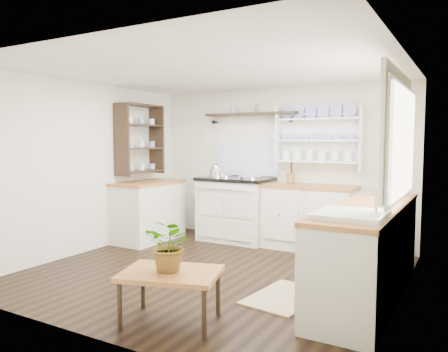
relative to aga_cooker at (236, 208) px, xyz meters
The scene contains 19 objects.
floor 1.73m from the aga_cooker, 70.64° to the right, with size 4.00×3.80×0.01m, color black.
wall_back 0.92m from the aga_cooker, 30.92° to the left, with size 4.00×0.02×2.30m, color beige.
wall_right 3.07m from the aga_cooker, 31.60° to the right, with size 0.02×3.80×2.30m, color beige.
wall_left 2.24m from the aga_cooker, 132.70° to the right, with size 0.02×3.80×2.30m, color beige.
ceiling 2.46m from the aga_cooker, 70.64° to the right, with size 4.00×3.80×0.01m, color white.
window 3.07m from the aga_cooker, 29.59° to the right, with size 0.08×1.55×1.22m.
aga_cooker is the anchor object (origin of this frame).
back_cabinets 1.15m from the aga_cooker, ahead, with size 1.27×0.63×0.90m.
right_cabinets 2.69m from the aga_cooker, 33.14° to the right, with size 0.62×2.43×0.90m.
belfast_sink 3.18m from the aga_cooker, 44.59° to the right, with size 0.55×0.60×0.45m.
left_cabinets 1.33m from the aga_cooker, 149.75° to the right, with size 0.62×1.13×0.90m.
plate_rack 1.63m from the aga_cooker, 13.74° to the left, with size 1.20×0.22×0.90m.
high_shelf 1.44m from the aga_cooker, 53.86° to the left, with size 1.50×0.29×0.16m.
left_shelving 1.80m from the aga_cooker, 152.54° to the right, with size 0.28×0.80×1.05m, color black.
kettle 0.64m from the aga_cooker, 156.85° to the right, with size 0.19×0.19×0.23m, color silver, non-canonical shape.
utensil_crock 0.97m from the aga_cooker, ahead, with size 0.12×0.12×0.14m, color brown.
center_table 3.08m from the aga_cooker, 71.97° to the right, with size 0.94×0.79×0.44m.
potted_plant 3.08m from the aga_cooker, 71.97° to the right, with size 0.40×0.35×0.44m, color #3F7233.
floor_rug 2.53m from the aga_cooker, 50.80° to the right, with size 0.55×0.85×0.02m, color olive.
Camera 1 is at (2.55, -4.23, 1.53)m, focal length 35.00 mm.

